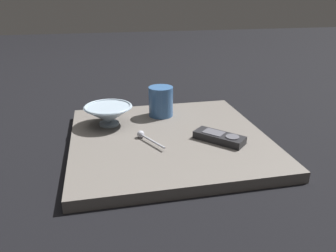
{
  "coord_description": "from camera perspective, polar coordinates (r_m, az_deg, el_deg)",
  "views": [
    {
      "loc": [
        0.91,
        -0.19,
        0.45
      ],
      "look_at": [
        -0.03,
        0.0,
        0.05
      ],
      "focal_mm": 35.18,
      "sensor_mm": 36.0,
      "label": 1
    }
  ],
  "objects": [
    {
      "name": "ground_plane",
      "position": [
        1.03,
        0.1,
        -3.16
      ],
      "size": [
        6.0,
        6.0,
        0.0
      ],
      "primitive_type": "plane",
      "color": "black"
    },
    {
      "name": "table",
      "position": [
        1.02,
        0.1,
        -2.38
      ],
      "size": [
        0.59,
        0.59,
        0.03
      ],
      "color": "#5B5651",
      "rests_on": "ground"
    },
    {
      "name": "cereal_bowl",
      "position": [
        1.1,
        -10.27,
        2.07
      ],
      "size": [
        0.16,
        0.16,
        0.07
      ],
      "color": "#8C9EAD",
      "rests_on": "table"
    },
    {
      "name": "coffee_mug",
      "position": [
        1.16,
        -1.24,
        4.28
      ],
      "size": [
        0.09,
        0.09,
        0.1
      ],
      "color": "#33598C",
      "rests_on": "table"
    },
    {
      "name": "teaspoon",
      "position": [
        0.99,
        -4.19,
        -1.78
      ],
      "size": [
        0.12,
        0.07,
        0.02
      ],
      "color": "#A3A5B2",
      "rests_on": "table"
    },
    {
      "name": "tv_remote_near",
      "position": [
        0.99,
        8.9,
        -1.95
      ],
      "size": [
        0.15,
        0.14,
        0.03
      ],
      "color": "black",
      "rests_on": "table"
    }
  ]
}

